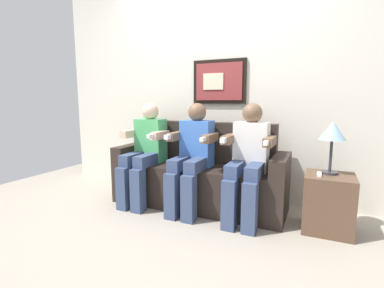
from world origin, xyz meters
name	(u,v)px	position (x,y,z in m)	size (l,w,h in m)	color
ground_plane	(186,215)	(0.00, 0.00, 0.00)	(5.53, 5.53, 0.00)	#9E9384
back_wall_assembly	(214,86)	(0.00, 0.76, 1.30)	(4.25, 0.10, 2.60)	silver
couch	(199,177)	(0.00, 0.33, 0.31)	(1.85, 0.58, 0.90)	#2D231E
person_on_left	(145,149)	(-0.57, 0.16, 0.61)	(0.46, 0.56, 1.11)	#4CB266
person_in_middle	(192,153)	(0.00, 0.16, 0.61)	(0.46, 0.56, 1.11)	#3F72CC
person_on_right	(248,158)	(0.57, 0.16, 0.61)	(0.46, 0.56, 1.11)	white
side_table_right	(328,203)	(1.28, 0.22, 0.25)	(0.40, 0.40, 0.50)	brown
table_lamp	(332,133)	(1.27, 0.27, 0.86)	(0.22, 0.22, 0.46)	#333338
spare_remote_on_table	(319,174)	(1.19, 0.16, 0.51)	(0.04, 0.13, 0.02)	white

